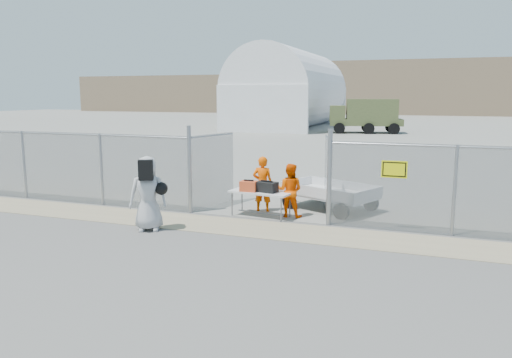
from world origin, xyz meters
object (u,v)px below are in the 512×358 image
at_px(security_worker_right, 290,190).
at_px(folding_table, 261,204).
at_px(security_worker_left, 263,184).
at_px(visitor, 148,194).
at_px(utility_trailer, 330,196).

bearing_deg(security_worker_right, folding_table, 18.80).
bearing_deg(security_worker_left, visitor, 49.88).
bearing_deg(utility_trailer, security_worker_right, -100.11).
distance_m(security_worker_right, utility_trailer, 1.56).
relative_size(folding_table, utility_trailer, 0.50).
bearing_deg(folding_table, security_worker_right, 27.37).
xyz_separation_m(folding_table, security_worker_left, (-0.17, 0.64, 0.44)).
bearing_deg(folding_table, utility_trailer, 50.88).
xyz_separation_m(visitor, utility_trailer, (3.80, 3.76, -0.52)).
relative_size(folding_table, visitor, 0.91).
xyz_separation_m(folding_table, visitor, (-2.17, -2.26, 0.57)).
height_order(folding_table, utility_trailer, utility_trailer).
relative_size(security_worker_left, security_worker_right, 1.08).
xyz_separation_m(security_worker_right, visitor, (-2.93, -2.52, 0.19)).
height_order(security_worker_left, utility_trailer, security_worker_left).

